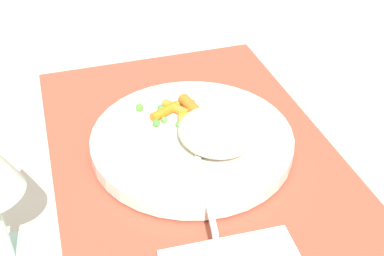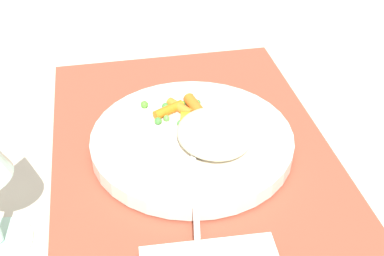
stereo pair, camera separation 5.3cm
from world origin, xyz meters
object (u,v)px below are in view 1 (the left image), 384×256
(carrot_portion, at_px, (185,112))
(fork, at_px, (197,156))
(rice_mound, at_px, (216,131))
(plate, at_px, (192,141))

(carrot_portion, height_order, fork, carrot_portion)
(rice_mound, distance_m, fork, 0.04)
(rice_mound, height_order, fork, rice_mound)
(carrot_portion, bearing_deg, plate, 175.73)
(plate, distance_m, carrot_portion, 0.04)
(fork, bearing_deg, carrot_portion, -6.98)
(carrot_portion, bearing_deg, rice_mound, -160.64)
(plate, bearing_deg, carrot_portion, -4.27)
(plate, height_order, fork, fork)
(plate, height_order, carrot_portion, carrot_portion)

